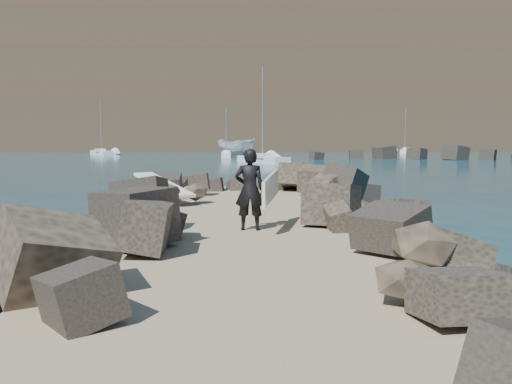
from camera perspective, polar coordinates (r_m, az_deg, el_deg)
ground at (r=12.40m, az=-0.13°, el=-6.48°), size 800.00×800.00×0.00m
jetty at (r=10.38m, az=0.16°, el=-7.14°), size 6.00×26.00×0.60m
riprap_left at (r=11.13m, az=-15.09°, el=-5.42°), size 2.60×22.00×1.00m
riprap_right at (r=11.29m, az=15.01°, el=-5.26°), size 2.60×22.00×1.00m
headland at (r=172.96m, az=1.85°, el=9.90°), size 360.00×140.00×32.00m
surfboard_resting at (r=17.31m, az=-9.23°, el=0.34°), size 2.10×2.41×0.09m
boat_imported at (r=79.21m, az=-1.93°, el=4.50°), size 6.68×6.01×2.53m
surfer_with_board at (r=12.07m, az=-0.34°, el=0.28°), size 1.02×2.13×1.73m
sailboat_f at (r=113.87m, az=16.35°, el=4.11°), size 3.39×6.06×7.34m
sailboat_b at (r=74.02m, az=-2.98°, el=3.72°), size 1.19×5.37×6.66m
sailboat_e at (r=87.82m, az=-15.19°, el=3.81°), size 4.81×6.91×8.50m
sailboat_d at (r=96.05m, az=14.67°, el=3.95°), size 3.23×6.46×7.72m
sailboat_c at (r=58.81m, az=0.66°, el=3.29°), size 5.30×8.24×9.87m
headland_buildings at (r=168.17m, az=4.45°, el=16.19°), size 137.50×30.50×5.00m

